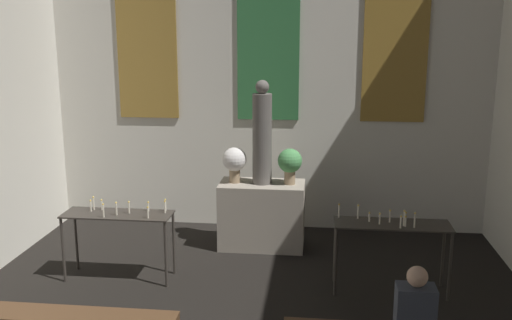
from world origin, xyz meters
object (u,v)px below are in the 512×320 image
(altar, at_px, (262,215))
(candle_rack_right, at_px, (391,232))
(statue, at_px, (262,136))
(flower_vase_right, at_px, (290,163))
(person_seated, at_px, (415,305))
(flower_vase_left, at_px, (235,161))
(candle_rack_left, at_px, (118,222))

(altar, distance_m, candle_rack_right, 2.22)
(statue, relative_size, flower_vase_right, 2.87)
(person_seated, bearing_deg, statue, 118.97)
(flower_vase_right, xyz_separation_m, candle_rack_right, (1.33, -1.34, -0.54))
(statue, xyz_separation_m, candle_rack_right, (1.74, -1.34, -0.93))
(person_seated, bearing_deg, flower_vase_right, 112.98)
(flower_vase_left, distance_m, person_seated, 3.87)
(flower_vase_left, bearing_deg, candle_rack_right, -31.96)
(altar, xyz_separation_m, flower_vase_right, (0.41, 0.00, 0.82))
(flower_vase_right, bearing_deg, statue, 180.00)
(altar, distance_m, person_seated, 3.62)
(statue, xyz_separation_m, flower_vase_right, (0.41, 0.00, -0.39))
(candle_rack_left, bearing_deg, candle_rack_right, -0.02)
(candle_rack_right, bearing_deg, flower_vase_right, 134.77)
(flower_vase_left, distance_m, flower_vase_right, 0.82)
(candle_rack_left, relative_size, person_seated, 2.12)
(statue, relative_size, flower_vase_left, 2.87)
(altar, relative_size, candle_rack_right, 0.89)
(altar, xyz_separation_m, person_seated, (1.75, -3.16, 0.23))
(statue, bearing_deg, altar, 0.00)
(flower_vase_right, relative_size, candle_rack_left, 0.37)
(flower_vase_left, relative_size, person_seated, 0.80)
(statue, height_order, candle_rack_right, statue)
(flower_vase_right, bearing_deg, altar, 180.00)
(flower_vase_left, relative_size, candle_rack_right, 0.37)
(person_seated, bearing_deg, candle_rack_right, 90.25)
(altar, height_order, person_seated, person_seated)
(altar, height_order, candle_rack_left, candle_rack_left)
(statue, xyz_separation_m, flower_vase_left, (-0.41, 0.00, -0.39))
(candle_rack_right, bearing_deg, candle_rack_left, 179.98)
(statue, relative_size, candle_rack_right, 1.08)
(statue, relative_size, person_seated, 2.29)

